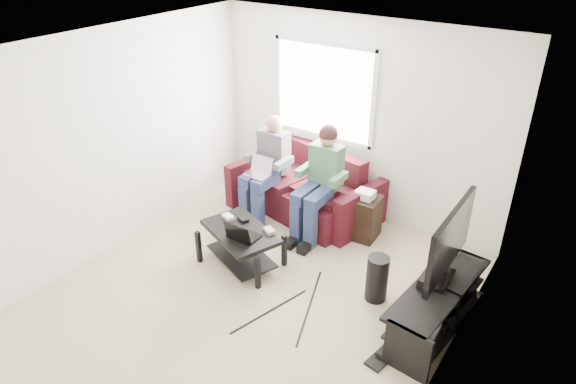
{
  "coord_description": "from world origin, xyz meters",
  "views": [
    {
      "loc": [
        2.75,
        -3.36,
        3.63
      ],
      "look_at": [
        0.05,
        0.6,
        1.02
      ],
      "focal_mm": 32.0,
      "sensor_mm": 36.0,
      "label": 1
    }
  ],
  "objects": [
    {
      "name": "controller_a",
      "position": [
        -0.74,
        0.52,
        0.48
      ],
      "size": [
        0.16,
        0.13,
        0.04
      ],
      "primitive_type": "cube",
      "rotation": [
        0.0,
        0.0,
        -0.3
      ],
      "color": "silver",
      "rests_on": "coffee_table"
    },
    {
      "name": "tv",
      "position": [
        1.77,
        0.76,
        0.95
      ],
      "size": [
        0.12,
        1.1,
        0.81
      ],
      "color": "black",
      "rests_on": "tv_stand"
    },
    {
      "name": "console_black",
      "position": [
        1.77,
        0.61,
        0.3
      ],
      "size": [
        0.38,
        0.3,
        0.07
      ],
      "primitive_type": "cube",
      "color": "black",
      "rests_on": "tv_stand"
    },
    {
      "name": "wall_front",
      "position": [
        0.0,
        -2.25,
        1.3
      ],
      "size": [
        4.5,
        0.0,
        4.5
      ],
      "primitive_type": "plane",
      "rotation": [
        -1.57,
        0.0,
        0.0
      ],
      "color": "silver",
      "rests_on": "floor"
    },
    {
      "name": "window",
      "position": [
        -0.5,
        2.23,
        1.6
      ],
      "size": [
        1.48,
        0.04,
        1.28
      ],
      "color": "white",
      "rests_on": "wall_back"
    },
    {
      "name": "subwoofer",
      "position": [
        1.11,
        0.71,
        0.26
      ],
      "size": [
        0.23,
        0.23,
        0.52
      ],
      "primitive_type": "cylinder",
      "color": "black",
      "rests_on": "floor"
    },
    {
      "name": "sofa",
      "position": [
        -0.48,
        1.82,
        0.32
      ],
      "size": [
        2.05,
        1.19,
        0.88
      ],
      "color": "#401019",
      "rests_on": "floor"
    },
    {
      "name": "drink_cup",
      "position": [
        1.72,
        1.29,
        0.55
      ],
      "size": [
        0.08,
        0.08,
        0.12
      ],
      "primitive_type": "cylinder",
      "color": "#9D6D43",
      "rests_on": "tv_stand"
    },
    {
      "name": "laptop_black",
      "position": [
        -0.34,
        0.32,
        0.58
      ],
      "size": [
        0.39,
        0.31,
        0.24
      ],
      "primitive_type": null,
      "rotation": [
        0.0,
        0.0,
        -0.24
      ],
      "color": "black",
      "rests_on": "coffee_table"
    },
    {
      "name": "end_table",
      "position": [
        0.44,
        1.72,
        0.29
      ],
      "size": [
        0.37,
        0.37,
        0.65
      ],
      "color": "black",
      "rests_on": "floor"
    },
    {
      "name": "console_white",
      "position": [
        1.77,
        0.26,
        0.29
      ],
      "size": [
        0.3,
        0.22,
        0.06
      ],
      "primitive_type": "cube",
      "color": "silver",
      "rests_on": "tv_stand"
    },
    {
      "name": "person_right",
      "position": [
        -0.08,
        1.51,
        0.81
      ],
      "size": [
        0.4,
        0.71,
        1.41
      ],
      "color": "navy",
      "rests_on": "sofa"
    },
    {
      "name": "wall_back",
      "position": [
        0.0,
        2.25,
        1.3
      ],
      "size": [
        4.5,
        0.0,
        4.5
      ],
      "primitive_type": "plane",
      "rotation": [
        1.57,
        0.0,
        0.0
      ],
      "color": "silver",
      "rests_on": "floor"
    },
    {
      "name": "controller_b",
      "position": [
        -0.56,
        0.58,
        0.48
      ],
      "size": [
        0.17,
        0.14,
        0.04
      ],
      "primitive_type": "cube",
      "rotation": [
        0.0,
        0.0,
        -0.46
      ],
      "color": "black",
      "rests_on": "coffee_table"
    },
    {
      "name": "wall_left",
      "position": [
        -2.0,
        0.0,
        1.3
      ],
      "size": [
        0.0,
        4.5,
        4.5
      ],
      "primitive_type": "plane",
      "rotation": [
        1.57,
        0.0,
        1.57
      ],
      "color": "silver",
      "rests_on": "floor"
    },
    {
      "name": "person_left",
      "position": [
        -0.88,
        1.49,
        0.75
      ],
      "size": [
        0.4,
        0.7,
        1.36
      ],
      "color": "navy",
      "rests_on": "sofa"
    },
    {
      "name": "wall_right",
      "position": [
        2.0,
        0.0,
        1.3
      ],
      "size": [
        0.0,
        4.5,
        4.5
      ],
      "primitive_type": "plane",
      "rotation": [
        1.57,
        0.0,
        -1.57
      ],
      "color": "silver",
      "rests_on": "floor"
    },
    {
      "name": "keyboard_floor",
      "position": [
        1.55,
        0.03,
        0.01
      ],
      "size": [
        0.25,
        0.5,
        0.03
      ],
      "primitive_type": "cube",
      "rotation": [
        0.0,
        0.0,
        -0.19
      ],
      "color": "black",
      "rests_on": "floor"
    },
    {
      "name": "ceiling",
      "position": [
        0.0,
        0.0,
        2.6
      ],
      "size": [
        4.5,
        4.5,
        0.0
      ],
      "primitive_type": "plane",
      "rotation": [
        3.14,
        0.0,
        0.0
      ],
      "color": "white",
      "rests_on": "wall_back"
    },
    {
      "name": "soundbar",
      "position": [
        1.65,
        0.76,
        0.54
      ],
      "size": [
        0.12,
        0.5,
        0.1
      ],
      "primitive_type": "cube",
      "color": "black",
      "rests_on": "tv_stand"
    },
    {
      "name": "floor",
      "position": [
        0.0,
        0.0,
        0.0
      ],
      "size": [
        4.5,
        4.5,
        0.0
      ],
      "primitive_type": "plane",
      "color": "#B6AD8E",
      "rests_on": "ground"
    },
    {
      "name": "laptop_silver",
      "position": [
        -0.88,
        1.29,
        0.73
      ],
      "size": [
        0.37,
        0.3,
        0.24
      ],
      "primitive_type": null,
      "rotation": [
        0.0,
        0.0,
        -0.29
      ],
      "color": "silver",
      "rests_on": "person_left"
    },
    {
      "name": "coffee_table",
      "position": [
        -0.46,
        0.4,
        0.34
      ],
      "size": [
        1.07,
        0.86,
        0.46
      ],
      "color": "black",
      "rests_on": "floor"
    },
    {
      "name": "controller_c",
      "position": [
        -0.16,
        0.55,
        0.48
      ],
      "size": [
        0.17,
        0.15,
        0.04
      ],
      "primitive_type": "cube",
      "rotation": [
        0.0,
        0.0,
        -0.5
      ],
      "color": "gray",
      "rests_on": "coffee_table"
    },
    {
      "name": "console_grey",
      "position": [
        1.77,
        0.96,
        0.3
      ],
      "size": [
        0.34,
        0.26,
        0.08
      ],
      "primitive_type": "cube",
      "color": "gray",
      "rests_on": "tv_stand"
    },
    {
      "name": "tv_stand",
      "position": [
        1.77,
        0.66,
        0.22
      ],
      "size": [
        0.59,
        1.52,
        0.49
      ],
      "color": "black",
      "rests_on": "floor"
    }
  ]
}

